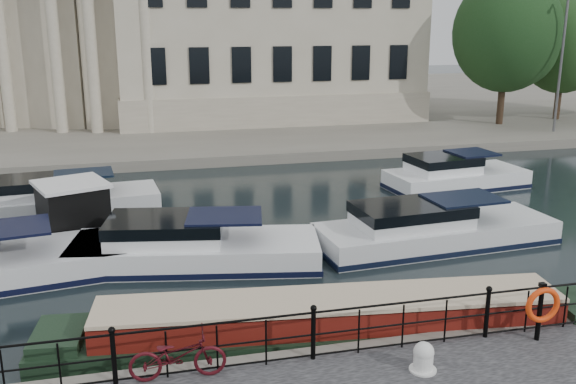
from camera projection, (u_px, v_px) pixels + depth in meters
The scene contains 11 objects.
ground_plane at pixel (288, 332), 15.67m from camera, with size 160.00×160.00×0.00m, color black.
far_bank at pixel (174, 108), 52.12m from camera, with size 120.00×42.00×0.55m, color #6B665B.
railing at pixel (313, 330), 13.24m from camera, with size 24.14×0.14×1.22m.
civic_building at pixel (160, 22), 46.08m from camera, with size 53.55×31.84×16.85m.
bicycle at pixel (178, 355), 12.56m from camera, with size 0.66×1.90×1.00m, color #410B12.
mooring_bollard at pixel (423, 357), 12.89m from camera, with size 0.56×0.56×0.62m.
life_ring_post at pixel (542, 306), 13.91m from camera, with size 0.83×0.21×1.35m.
narrowboat at pixel (331, 330), 15.02m from camera, with size 13.65×3.31×1.50m.
harbour_hut at pixel (74, 215), 21.70m from camera, with size 3.65×3.35×2.18m.
cabin_cruisers at pixel (222, 228), 22.20m from camera, with size 26.63×10.23×1.99m.
trees at pixel (571, 40), 42.66m from camera, with size 16.93×7.45×9.66m.
Camera 1 is at (-3.36, -13.79, 7.48)m, focal length 40.00 mm.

